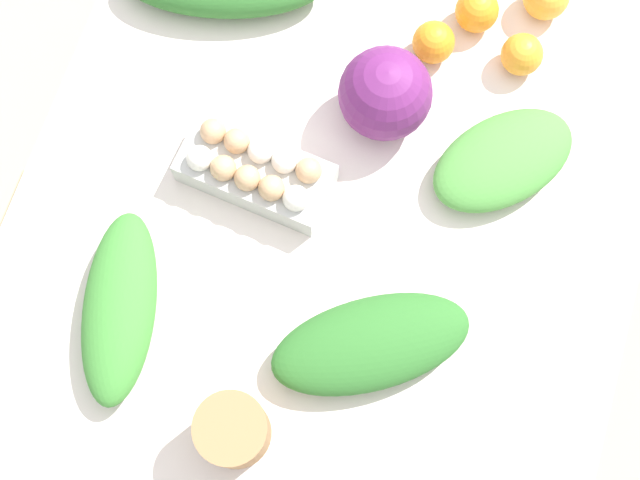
{
  "coord_description": "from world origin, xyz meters",
  "views": [
    {
      "loc": [
        0.38,
        0.12,
        2.18
      ],
      "look_at": [
        0.0,
        0.0,
        0.76
      ],
      "focal_mm": 50.0,
      "sensor_mm": 36.0,
      "label": 1
    }
  ],
  "objects_px": {
    "orange_2": "(477,11)",
    "greens_bunch_scallion": "(120,307)",
    "egg_carton": "(255,170)",
    "orange_1": "(433,42)",
    "cabbage_purple": "(385,94)",
    "greens_bunch_chard": "(503,160)",
    "orange_0": "(522,54)",
    "greens_bunch_beet_tops": "(371,344)",
    "paper_bag": "(233,431)"
  },
  "relations": [
    {
      "from": "paper_bag",
      "to": "greens_bunch_chard",
      "type": "bearing_deg",
      "value": 152.75
    },
    {
      "from": "paper_bag",
      "to": "orange_2",
      "type": "height_order",
      "value": "paper_bag"
    },
    {
      "from": "cabbage_purple",
      "to": "paper_bag",
      "type": "distance_m",
      "value": 0.6
    },
    {
      "from": "cabbage_purple",
      "to": "greens_bunch_scallion",
      "type": "distance_m",
      "value": 0.56
    },
    {
      "from": "greens_bunch_chard",
      "to": "orange_2",
      "type": "height_order",
      "value": "orange_2"
    },
    {
      "from": "orange_0",
      "to": "greens_bunch_chard",
      "type": "bearing_deg",
      "value": 4.72
    },
    {
      "from": "orange_0",
      "to": "greens_bunch_beet_tops",
      "type": "bearing_deg",
      "value": -10.9
    },
    {
      "from": "greens_bunch_scallion",
      "to": "greens_bunch_beet_tops",
      "type": "xyz_separation_m",
      "value": [
        -0.06,
        0.4,
        -0.0
      ]
    },
    {
      "from": "cabbage_purple",
      "to": "greens_bunch_chard",
      "type": "height_order",
      "value": "cabbage_purple"
    },
    {
      "from": "orange_0",
      "to": "egg_carton",
      "type": "bearing_deg",
      "value": -47.52
    },
    {
      "from": "greens_bunch_scallion",
      "to": "orange_1",
      "type": "xyz_separation_m",
      "value": [
        -0.61,
        0.36,
        -0.0
      ]
    },
    {
      "from": "greens_bunch_chard",
      "to": "orange_1",
      "type": "height_order",
      "value": "orange_1"
    },
    {
      "from": "paper_bag",
      "to": "greens_bunch_scallion",
      "type": "height_order",
      "value": "paper_bag"
    },
    {
      "from": "egg_carton",
      "to": "greens_bunch_beet_tops",
      "type": "distance_m",
      "value": 0.35
    },
    {
      "from": "orange_0",
      "to": "greens_bunch_scallion",
      "type": "bearing_deg",
      "value": -39.09
    },
    {
      "from": "greens_bunch_beet_tops",
      "to": "orange_0",
      "type": "bearing_deg",
      "value": 169.1
    },
    {
      "from": "greens_bunch_beet_tops",
      "to": "orange_1",
      "type": "bearing_deg",
      "value": -175.31
    },
    {
      "from": "greens_bunch_chard",
      "to": "cabbage_purple",
      "type": "bearing_deg",
      "value": -99.47
    },
    {
      "from": "cabbage_purple",
      "to": "egg_carton",
      "type": "relative_size",
      "value": 0.6
    },
    {
      "from": "greens_bunch_chard",
      "to": "greens_bunch_scallion",
      "type": "xyz_separation_m",
      "value": [
        0.43,
        -0.53,
        0.0
      ]
    },
    {
      "from": "orange_1",
      "to": "orange_2",
      "type": "xyz_separation_m",
      "value": [
        -0.08,
        0.06,
        0.0
      ]
    },
    {
      "from": "egg_carton",
      "to": "orange_1",
      "type": "relative_size",
      "value": 3.54
    },
    {
      "from": "greens_bunch_scallion",
      "to": "greens_bunch_chard",
      "type": "bearing_deg",
      "value": 129.16
    },
    {
      "from": "greens_bunch_chard",
      "to": "orange_0",
      "type": "height_order",
      "value": "orange_0"
    },
    {
      "from": "egg_carton",
      "to": "orange_1",
      "type": "distance_m",
      "value": 0.39
    },
    {
      "from": "orange_2",
      "to": "paper_bag",
      "type": "bearing_deg",
      "value": -12.11
    },
    {
      "from": "cabbage_purple",
      "to": "egg_carton",
      "type": "xyz_separation_m",
      "value": [
        0.18,
        -0.17,
        -0.04
      ]
    },
    {
      "from": "greens_bunch_beet_tops",
      "to": "orange_1",
      "type": "xyz_separation_m",
      "value": [
        -0.54,
        -0.04,
        -0.0
      ]
    },
    {
      "from": "cabbage_purple",
      "to": "greens_bunch_scallion",
      "type": "xyz_separation_m",
      "value": [
        0.47,
        -0.31,
        -0.04
      ]
    },
    {
      "from": "greens_bunch_chard",
      "to": "orange_1",
      "type": "distance_m",
      "value": 0.25
    },
    {
      "from": "egg_carton",
      "to": "orange_0",
      "type": "bearing_deg",
      "value": -131.22
    },
    {
      "from": "paper_bag",
      "to": "cabbage_purple",
      "type": "bearing_deg",
      "value": 173.55
    },
    {
      "from": "egg_carton",
      "to": "orange_2",
      "type": "xyz_separation_m",
      "value": [
        -0.4,
        0.28,
        -0.0
      ]
    },
    {
      "from": "greens_bunch_chard",
      "to": "greens_bunch_scallion",
      "type": "distance_m",
      "value": 0.68
    },
    {
      "from": "egg_carton",
      "to": "orange_0",
      "type": "distance_m",
      "value": 0.51
    },
    {
      "from": "egg_carton",
      "to": "paper_bag",
      "type": "relative_size",
      "value": 2.21
    },
    {
      "from": "paper_bag",
      "to": "orange_0",
      "type": "relative_size",
      "value": 1.63
    },
    {
      "from": "egg_carton",
      "to": "orange_2",
      "type": "height_order",
      "value": "egg_carton"
    },
    {
      "from": "orange_0",
      "to": "orange_1",
      "type": "relative_size",
      "value": 0.98
    },
    {
      "from": "paper_bag",
      "to": "greens_bunch_scallion",
      "type": "relative_size",
      "value": 0.38
    },
    {
      "from": "greens_bunch_scallion",
      "to": "orange_1",
      "type": "height_order",
      "value": "greens_bunch_scallion"
    },
    {
      "from": "orange_1",
      "to": "orange_2",
      "type": "relative_size",
      "value": 0.97
    },
    {
      "from": "egg_carton",
      "to": "greens_bunch_scallion",
      "type": "bearing_deg",
      "value": 70.89
    },
    {
      "from": "orange_2",
      "to": "greens_bunch_scallion",
      "type": "bearing_deg",
      "value": -31.08
    },
    {
      "from": "egg_carton",
      "to": "greens_bunch_scallion",
      "type": "height_order",
      "value": "egg_carton"
    },
    {
      "from": "cabbage_purple",
      "to": "greens_bunch_chard",
      "type": "distance_m",
      "value": 0.23
    },
    {
      "from": "greens_bunch_scallion",
      "to": "greens_bunch_beet_tops",
      "type": "height_order",
      "value": "same"
    },
    {
      "from": "cabbage_purple",
      "to": "greens_bunch_beet_tops",
      "type": "height_order",
      "value": "cabbage_purple"
    },
    {
      "from": "orange_2",
      "to": "greens_bunch_beet_tops",
      "type": "bearing_deg",
      "value": -1.15
    },
    {
      "from": "greens_bunch_chard",
      "to": "orange_1",
      "type": "relative_size",
      "value": 3.48
    }
  ]
}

